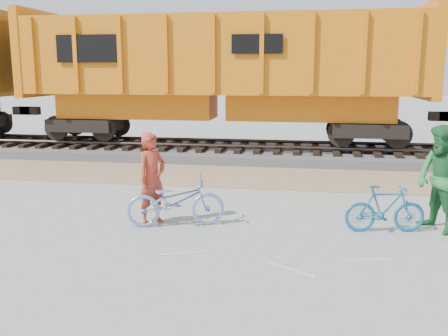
{
  "coord_description": "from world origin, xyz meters",
  "views": [
    {
      "loc": [
        0.97,
        -8.48,
        2.99
      ],
      "look_at": [
        -0.7,
        1.5,
        1.03
      ],
      "focal_mm": 40.0,
      "sensor_mm": 36.0,
      "label": 1
    }
  ],
  "objects": [
    {
      "name": "ground",
      "position": [
        0.0,
        0.0,
        0.0
      ],
      "size": [
        120.0,
        120.0,
        0.0
      ],
      "primitive_type": "plane",
      "color": "#9E9E99",
      "rests_on": "ground"
    },
    {
      "name": "gravel_strip",
      "position": [
        0.0,
        5.5,
        0.01
      ],
      "size": [
        120.0,
        3.0,
        0.02
      ],
      "primitive_type": "cube",
      "color": "#9E8762",
      "rests_on": "ground"
    },
    {
      "name": "ballast_bed",
      "position": [
        0.0,
        9.0,
        0.15
      ],
      "size": [
        120.0,
        4.0,
        0.3
      ],
      "primitive_type": "cube",
      "color": "slate",
      "rests_on": "ground"
    },
    {
      "name": "track",
      "position": [
        0.0,
        9.0,
        0.47
      ],
      "size": [
        120.0,
        2.6,
        0.24
      ],
      "color": "black",
      "rests_on": "ballast_bed"
    },
    {
      "name": "hopper_car_center",
      "position": [
        -2.04,
        9.0,
        3.01
      ],
      "size": [
        14.0,
        3.13,
        4.65
      ],
      "color": "black",
      "rests_on": "track"
    },
    {
      "name": "bicycle_blue",
      "position": [
        -1.52,
        0.69,
        0.5
      ],
      "size": [
        2.02,
        1.2,
        1.0
      ],
      "primitive_type": "imported",
      "rotation": [
        0.0,
        0.0,
        1.87
      ],
      "color": "#7597CE",
      "rests_on": "ground"
    },
    {
      "name": "bicycle_teal",
      "position": [
        2.47,
        0.95,
        0.45
      ],
      "size": [
        1.55,
        0.65,
        0.9
      ],
      "primitive_type": "imported",
      "rotation": [
        0.0,
        0.0,
        1.72
      ],
      "color": "#19668E",
      "rests_on": "ground"
    },
    {
      "name": "person_solo",
      "position": [
        -2.02,
        0.79,
        0.91
      ],
      "size": [
        0.71,
        0.8,
        1.83
      ],
      "primitive_type": "imported",
      "rotation": [
        0.0,
        0.0,
        1.05
      ],
      "color": "#AD3824",
      "rests_on": "ground"
    },
    {
      "name": "person_man",
      "position": [
        3.47,
        1.15,
        1.02
      ],
      "size": [
        1.16,
        1.24,
        2.03
      ],
      "primitive_type": "imported",
      "rotation": [
        0.0,
        0.0,
        -1.05
      ],
      "color": "#236C32",
      "rests_on": "ground"
    }
  ]
}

